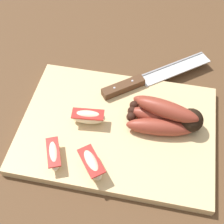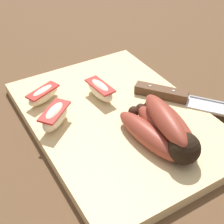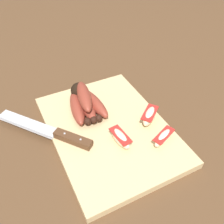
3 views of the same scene
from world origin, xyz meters
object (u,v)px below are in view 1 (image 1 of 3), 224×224
object	(u,v)px
apple_wedge_near	(91,164)
apple_wedge_middle	(88,117)
banana_bunch	(166,116)
apple_wedge_far	(54,154)
chefs_knife	(142,80)

from	to	relation	value
apple_wedge_near	apple_wedge_middle	bearing A→B (deg)	107.11
banana_bunch	apple_wedge_far	distance (m)	0.23
apple_wedge_far	apple_wedge_middle	bearing A→B (deg)	65.68
apple_wedge_middle	apple_wedge_far	size ratio (longest dim) A/B	1.00
banana_bunch	apple_wedge_near	xyz separation A→B (m)	(-0.12, -0.13, -0.00)
apple_wedge_middle	chefs_knife	bearing A→B (deg)	54.77
apple_wedge_near	apple_wedge_middle	size ratio (longest dim) A/B	0.98
apple_wedge_middle	apple_wedge_near	bearing A→B (deg)	-72.89
apple_wedge_middle	apple_wedge_far	distance (m)	0.10
chefs_knife	apple_wedge_far	bearing A→B (deg)	-120.93
chefs_knife	apple_wedge_middle	bearing A→B (deg)	-125.23
chefs_knife	banana_bunch	bearing A→B (deg)	-58.47
apple_wedge_far	apple_wedge_near	bearing A→B (deg)	-6.02
banana_bunch	apple_wedge_near	bearing A→B (deg)	-133.28
banana_bunch	chefs_knife	distance (m)	0.12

